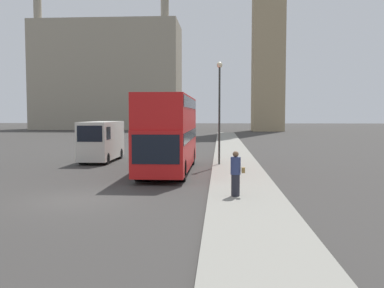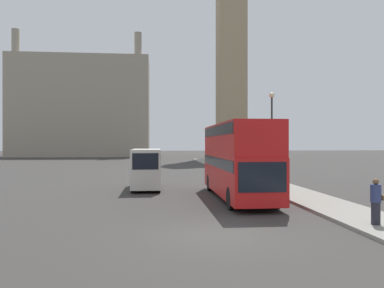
{
  "view_description": "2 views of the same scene",
  "coord_description": "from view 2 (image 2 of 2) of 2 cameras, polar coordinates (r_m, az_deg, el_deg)",
  "views": [
    {
      "loc": [
        5.45,
        -15.65,
        3.22
      ],
      "look_at": [
        3.84,
        8.78,
        1.55
      ],
      "focal_mm": 40.0,
      "sensor_mm": 36.0,
      "label": 1
    },
    {
      "loc": [
        -2.06,
        -12.69,
        3.16
      ],
      "look_at": [
        0.78,
        16.91,
        3.11
      ],
      "focal_mm": 35.0,
      "sensor_mm": 36.0,
      "label": 2
    }
  ],
  "objects": [
    {
      "name": "pedestrian",
      "position": [
        15.58,
        26.23,
        -7.87
      ],
      "size": [
        0.54,
        0.38,
        1.71
      ],
      "color": "#23232D",
      "rests_on": "sidewalk_strip"
    },
    {
      "name": "red_double_decker_bus",
      "position": [
        21.52,
        6.95,
        -2.01
      ],
      "size": [
        2.5,
        10.09,
        4.25
      ],
      "color": "red",
      "rests_on": "ground_plane"
    },
    {
      "name": "ground_plane",
      "position": [
        13.23,
        3.75,
        -13.71
      ],
      "size": [
        300.0,
        300.0,
        0.0
      ],
      "primitive_type": "plane",
      "color": "#383533"
    },
    {
      "name": "clock_tower",
      "position": [
        91.25,
        5.99,
        20.81
      ],
      "size": [
        6.62,
        6.79,
        69.27
      ],
      "color": "tan",
      "rests_on": "ground_plane"
    },
    {
      "name": "building_block_distant",
      "position": [
        96.03,
        -16.31,
        5.33
      ],
      "size": [
        32.33,
        14.02,
        29.03
      ],
      "color": "#9E937F",
      "rests_on": "ground_plane"
    },
    {
      "name": "street_lamp",
      "position": [
        24.79,
        12.06,
        2.61
      ],
      "size": [
        0.36,
        0.36,
        6.32
      ],
      "color": "#2D332D",
      "rests_on": "sidewalk_strip"
    },
    {
      "name": "white_van",
      "position": [
        26.05,
        -6.96,
        -3.62
      ],
      "size": [
        1.93,
        5.49,
        2.76
      ],
      "color": "silver",
      "rests_on": "ground_plane"
    }
  ]
}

